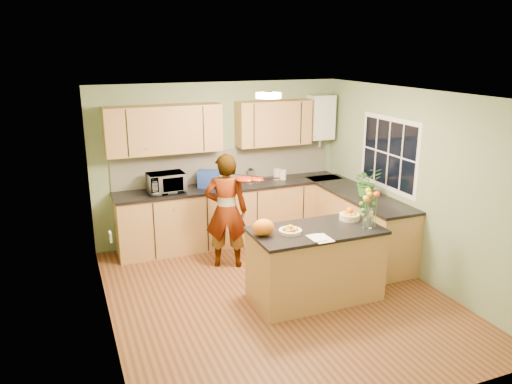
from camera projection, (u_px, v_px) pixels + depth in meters
name	position (u px, v px, depth m)	size (l,w,h in m)	color
floor	(276.00, 296.00, 6.27)	(4.50, 4.50, 0.00)	#5C2D1A
ceiling	(279.00, 94.00, 5.57)	(4.00, 4.50, 0.02)	silver
wall_back	(220.00, 162.00, 7.93)	(4.00, 0.02, 2.50)	gray
wall_front	(395.00, 280.00, 3.91)	(4.00, 0.02, 2.50)	gray
wall_left	(103.00, 222.00, 5.21)	(0.02, 4.50, 2.50)	gray
wall_right	(415.00, 184.00, 6.63)	(0.02, 4.50, 2.50)	gray
back_counter	(233.00, 213.00, 7.91)	(3.64, 0.62, 0.94)	#A68142
right_counter	(357.00, 222.00, 7.50)	(0.62, 2.24, 0.94)	#A68142
splashback	(226.00, 165.00, 7.96)	(3.60, 0.02, 0.52)	white
upper_cabinets	(211.00, 127.00, 7.55)	(3.20, 0.34, 0.70)	#A68142
boiler	(320.00, 117.00, 8.21)	(0.40, 0.30, 0.86)	white
window_right	(389.00, 154.00, 7.08)	(0.01, 1.30, 1.05)	white
light_switch	(110.00, 237.00, 4.67)	(0.02, 0.09, 0.09)	white
ceiling_lamp	(268.00, 95.00, 5.85)	(0.30, 0.30, 0.07)	#FFEABF
peninsula_island	(315.00, 264.00, 6.11)	(1.58, 0.81, 0.91)	#A68142
fruit_dish	(290.00, 230.00, 5.85)	(0.27, 0.27, 0.09)	beige
orange_bowl	(350.00, 215.00, 6.29)	(0.25, 0.25, 0.15)	beige
flower_vase	(369.00, 201.00, 5.94)	(0.28, 0.28, 0.51)	silver
orange_bag	(263.00, 227.00, 5.76)	(0.26, 0.22, 0.20)	orange
papers	(321.00, 238.00, 5.68)	(0.20, 0.28, 0.01)	white
violinist	(226.00, 211.00, 6.93)	(0.60, 0.39, 1.63)	#E9AA8E
violin	(245.00, 179.00, 6.67)	(0.62, 0.25, 0.12)	#500C05
microwave	(166.00, 183.00, 7.34)	(0.53, 0.36, 0.29)	white
blue_box	(208.00, 179.00, 7.65)	(0.32, 0.23, 0.25)	#213C97
kettle	(250.00, 176.00, 7.86)	(0.15, 0.15, 0.28)	#B0B1B5
jar_cream	(277.00, 174.00, 8.08)	(0.12, 0.12, 0.18)	beige
jar_white	(283.00, 175.00, 8.07)	(0.10, 0.10, 0.16)	white
potted_plant	(367.00, 182.00, 7.14)	(0.39, 0.33, 0.43)	#387E2A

